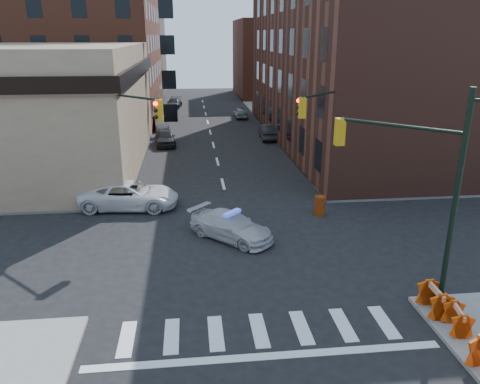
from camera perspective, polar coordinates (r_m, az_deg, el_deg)
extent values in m
plane|color=black|center=(22.73, -0.20, -6.65)|extent=(140.00, 140.00, 0.00)
cube|color=gray|center=(59.62, 19.02, 8.35)|extent=(34.00, 54.50, 0.15)
cube|color=brown|center=(62.64, -22.72, 19.41)|extent=(25.00, 25.00, 24.00)
cube|color=#532C21|center=(45.61, 13.63, 14.75)|extent=(14.00, 34.00, 14.00)
cube|color=brown|center=(83.60, -16.49, 16.76)|extent=(20.00, 18.00, 16.00)
cube|color=brown|center=(80.16, 5.60, 15.92)|extent=(16.00, 16.00, 12.00)
cylinder|color=black|center=(17.63, 24.71, -1.52)|extent=(0.20, 0.20, 8.00)
cylinder|color=black|center=(19.15, 23.17, -12.12)|extent=(0.44, 0.44, 0.50)
cylinder|color=black|center=(17.63, 18.74, 7.66)|extent=(3.27, 3.27, 0.12)
cube|color=#BF8C0C|center=(18.60, 12.07, 7.19)|extent=(0.35, 0.35, 1.05)
sphere|color=#FF0C05|center=(18.73, 12.45, 8.34)|extent=(0.22, 0.22, 0.22)
sphere|color=black|center=(18.79, 12.38, 7.35)|extent=(0.22, 0.22, 0.22)
sphere|color=black|center=(18.85, 12.31, 6.36)|extent=(0.22, 0.22, 0.22)
cylinder|color=black|center=(27.70, -15.86, 6.36)|extent=(0.20, 0.20, 8.00)
cylinder|color=black|center=(28.69, -15.21, -0.97)|extent=(0.44, 0.44, 0.50)
cylinder|color=black|center=(25.51, -13.33, 11.27)|extent=(3.27, 3.27, 0.12)
cube|color=#BF8C0C|center=(23.86, -9.83, 9.80)|extent=(0.35, 0.35, 1.05)
sphere|color=#FF0C05|center=(23.67, -10.28, 10.56)|extent=(0.22, 0.22, 0.22)
sphere|color=black|center=(23.72, -10.23, 9.77)|extent=(0.22, 0.22, 0.22)
sphere|color=black|center=(23.77, -10.19, 8.98)|extent=(0.22, 0.22, 0.22)
cylinder|color=black|center=(28.74, 12.14, 7.08)|extent=(0.20, 0.20, 8.00)
cylinder|color=black|center=(29.69, 11.65, -0.03)|extent=(0.44, 0.44, 0.50)
cylinder|color=black|center=(26.38, 10.23, 11.70)|extent=(3.27, 3.27, 0.12)
cube|color=#BF8C0C|center=(24.51, 7.57, 10.13)|extent=(0.35, 0.35, 1.05)
sphere|color=#FF0C05|center=(24.57, 7.16, 11.00)|extent=(0.22, 0.22, 0.22)
sphere|color=black|center=(24.62, 7.13, 10.24)|extent=(0.22, 0.22, 0.22)
sphere|color=black|center=(24.67, 7.10, 9.48)|extent=(0.22, 0.22, 0.22)
cylinder|color=black|center=(48.14, 5.49, 8.69)|extent=(0.24, 0.24, 2.60)
sphere|color=#8C5014|center=(47.83, 5.56, 11.11)|extent=(3.00, 3.00, 3.00)
cylinder|color=black|center=(55.90, 3.83, 10.11)|extent=(0.24, 0.24, 2.60)
sphere|color=#8C5014|center=(55.63, 3.88, 12.20)|extent=(3.00, 3.00, 3.00)
imported|color=#BCBCC0|center=(23.32, -1.09, -4.19)|extent=(4.57, 4.50, 1.32)
imported|color=silver|center=(28.12, -13.35, -0.37)|extent=(5.94, 3.17, 1.59)
imported|color=black|center=(43.83, -9.13, 6.61)|extent=(2.20, 4.52, 1.49)
imported|color=#9799A0|center=(51.75, -9.57, 8.34)|extent=(1.88, 4.24, 1.35)
imported|color=black|center=(66.90, -8.03, 10.70)|extent=(2.38, 4.70, 1.31)
imported|color=black|center=(46.00, 3.49, 7.36)|extent=(1.68, 4.46, 1.45)
imported|color=gray|center=(57.82, 0.07, 9.64)|extent=(1.66, 3.86, 1.30)
imported|color=black|center=(29.73, -19.59, 0.61)|extent=(0.79, 0.70, 1.81)
imported|color=black|center=(29.21, -22.92, -0.10)|extent=(0.93, 0.75, 1.82)
imported|color=#202530|center=(30.26, -23.91, 0.41)|extent=(1.16, 0.88, 1.84)
cylinder|color=#C73B09|center=(26.74, 9.68, -1.66)|extent=(0.71, 0.71, 1.11)
cylinder|color=#F03E0B|center=(27.80, -12.62, -1.13)|extent=(0.77, 0.77, 1.04)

